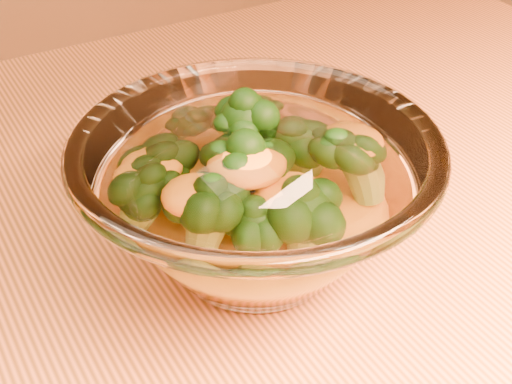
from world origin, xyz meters
TOP-DOWN VIEW (x-y plane):
  - table at (0.00, 0.00)m, footprint 1.20×0.80m
  - glass_bowl at (0.08, -0.02)m, footprint 0.24×0.24m
  - cheese_sauce at (0.08, -0.02)m, footprint 0.12×0.12m
  - broccoli_heap at (0.07, -0.02)m, footprint 0.16×0.16m

SIDE VIEW (x-z plane):
  - table at x=0.00m, z-range 0.28..1.03m
  - cheese_sauce at x=0.08m, z-range 0.77..0.80m
  - glass_bowl at x=0.08m, z-range 0.75..0.86m
  - broccoli_heap at x=0.07m, z-range 0.78..0.86m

